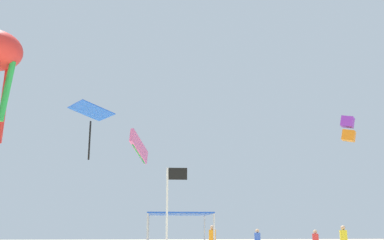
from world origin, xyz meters
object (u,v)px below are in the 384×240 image
at_px(person_rightmost, 212,238).
at_px(person_central, 344,238).
at_px(person_leftmost, 258,240).
at_px(kite_box_purple, 348,129).
at_px(kite_diamond_blue, 91,113).
at_px(kite_parafoil_pink, 139,147).
at_px(banner_flag, 169,215).
at_px(canopy_tent, 179,216).

bearing_deg(person_rightmost, person_central, -36.67).
relative_size(person_leftmost, kite_box_purple, 0.89).
xyz_separation_m(person_central, kite_box_purple, (1.83, 2.07, 7.44)).
xyz_separation_m(kite_diamond_blue, kite_parafoil_pink, (2.17, 9.43, -0.04)).
bearing_deg(person_central, banner_flag, -39.43).
bearing_deg(kite_box_purple, kite_parafoil_pink, 113.51).
distance_m(person_central, person_rightmost, 8.22).
relative_size(person_rightmost, banner_flag, 0.55).
distance_m(person_leftmost, kite_parafoil_pink, 10.46).
distance_m(person_rightmost, kite_diamond_blue, 12.11).
bearing_deg(kite_box_purple, person_central, 170.66).
height_order(banner_flag, kite_parafoil_pink, kite_parafoil_pink).
xyz_separation_m(canopy_tent, kite_diamond_blue, (-4.37, 2.90, 5.20)).
bearing_deg(kite_diamond_blue, canopy_tent, 23.90).
relative_size(person_leftmost, kite_diamond_blue, 0.60).
distance_m(person_leftmost, kite_diamond_blue, 14.18).
distance_m(person_rightmost, kite_parafoil_pink, 8.28).
distance_m(canopy_tent, kite_parafoil_pink, 13.55).
height_order(person_central, person_rightmost, person_rightmost).
relative_size(canopy_tent, kite_diamond_blue, 1.22).
distance_m(person_central, kite_parafoil_pink, 14.99).
bearing_deg(banner_flag, kite_box_purple, 51.42).
xyz_separation_m(banner_flag, kite_diamond_blue, (-3.74, 9.33, 5.34)).
bearing_deg(person_central, kite_parafoil_pink, -109.84).
relative_size(person_central, kite_diamond_blue, 0.68).
xyz_separation_m(person_rightmost, kite_box_purple, (9.72, -0.26, 7.43)).
xyz_separation_m(person_rightmost, kite_diamond_blue, (-7.17, -7.43, 6.32)).
height_order(banner_flag, kite_diamond_blue, kite_diamond_blue).
xyz_separation_m(person_central, kite_diamond_blue, (-15.06, -5.10, 6.34)).
bearing_deg(person_rightmost, kite_parafoil_pink, 137.98).
distance_m(canopy_tent, banner_flag, 6.45).
relative_size(kite_diamond_blue, kite_parafoil_pink, 0.81).
height_order(person_leftmost, person_rightmost, person_rightmost).
height_order(canopy_tent, kite_box_purple, kite_box_purple).
bearing_deg(kite_parafoil_pink, banner_flag, -156.97).
bearing_deg(canopy_tent, kite_parafoil_pink, 100.13).
bearing_deg(kite_diamond_blue, person_rightmost, 103.51).
height_order(person_leftmost, kite_diamond_blue, kite_diamond_blue).
relative_size(person_central, person_rightmost, 0.99).
bearing_deg(person_rightmost, kite_box_purple, -21.76).
height_order(person_leftmost, kite_box_purple, kite_box_purple).
xyz_separation_m(banner_flag, kite_parafoil_pink, (-1.57, 18.75, 5.30)).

